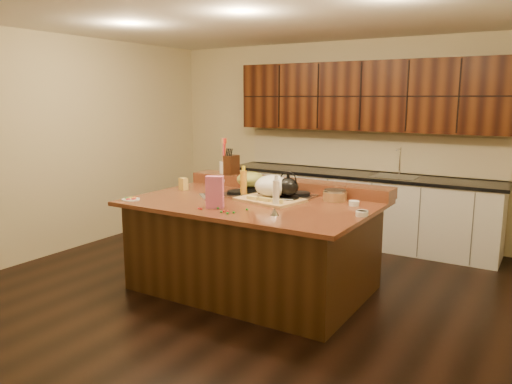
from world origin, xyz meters
The scene contains 33 objects.
room centered at (0.00, 0.00, 1.35)m, with size 5.52×5.02×2.72m.
island centered at (0.00, 0.00, 0.46)m, with size 2.40×1.60×0.92m.
back_ledge centered at (0.00, 0.70, 0.98)m, with size 2.40×0.30×0.12m, color black.
cooktop centered at (0.00, 0.30, 0.94)m, with size 0.92×0.52×0.05m.
back_counter centered at (0.30, 2.23, 0.98)m, with size 3.70×0.66×2.40m.
kettle centered at (0.30, 0.17, 1.06)m, with size 0.21×0.21×0.19m, color black.
green_bowl centered at (-0.30, 0.43, 1.05)m, with size 0.31×0.31×0.17m, color olive.
laptop centered at (-0.46, -0.03, 0.97)m, with size 0.35×0.35×0.19m.
oil_bottle centered at (-0.20, 0.13, 1.06)m, with size 0.07×0.07×0.27m, color orange.
vinegar_bottle centered at (0.32, -0.11, 1.04)m, with size 0.06×0.06×0.25m, color silver.
wooden_tray centered at (0.14, 0.13, 1.03)m, with size 0.69×0.55×0.25m.
ramekin_a centered at (1.15, -0.05, 0.94)m, with size 0.10×0.10×0.04m, color white.
ramekin_b centered at (1.15, -0.07, 0.94)m, with size 0.10×0.10×0.04m, color white.
ramekin_c centered at (0.94, 0.31, 0.94)m, with size 0.10×0.10×0.04m, color white.
strainer_bowl centered at (0.69, 0.43, 0.97)m, with size 0.24×0.24×0.09m, color #996B3F.
kitchen_timer centered at (0.49, -0.44, 0.96)m, with size 0.08×0.08×0.07m, color silver.
pink_bag centered at (-0.13, -0.47, 1.07)m, with size 0.16×0.09×0.30m, color #C35C88.
candy_plate centered at (-1.07, -0.62, 0.93)m, with size 0.18×0.18×0.01m, color white.
package_box centered at (-0.98, 0.10, 0.99)m, with size 0.10×0.07×0.13m, color gold.
utensil_crock centered at (-0.84, 0.70, 1.11)m, with size 0.12×0.12×0.14m, color white.
knife_block centered at (-0.74, 0.70, 1.15)m, with size 0.11×0.18×0.22m, color black.
gumdrop_0 centered at (0.08, -0.57, 0.93)m, with size 0.02×0.02×0.02m, color red.
gumdrop_1 centered at (0.14, -0.57, 0.93)m, with size 0.02×0.02×0.02m, color #198C26.
gumdrop_2 centered at (-0.21, -0.40, 0.93)m, with size 0.02×0.02×0.02m, color red.
gumdrop_3 centered at (-0.12, -0.43, 0.93)m, with size 0.02×0.02×0.02m, color #198C26.
gumdrop_4 centered at (-0.19, -0.60, 0.93)m, with size 0.02×0.02×0.02m, color red.
gumdrop_5 centered at (-0.08, -0.50, 0.93)m, with size 0.02×0.02×0.02m, color #198C26.
gumdrop_6 centered at (-0.22, -0.60, 0.93)m, with size 0.02×0.02×0.02m, color red.
gumdrop_7 centered at (0.04, -0.61, 0.93)m, with size 0.02×0.02×0.02m, color #198C26.
gumdrop_8 centered at (-0.23, -0.43, 0.93)m, with size 0.02×0.02×0.02m, color red.
gumdrop_9 centered at (0.11, -0.62, 0.93)m, with size 0.02×0.02×0.02m, color #198C26.
gumdrop_10 centered at (0.04, -0.57, 0.93)m, with size 0.02×0.02×0.02m, color red.
gumdrop_11 centered at (0.18, -0.40, 0.93)m, with size 0.02×0.02×0.02m, color #198C26.
Camera 1 is at (2.57, -4.15, 1.93)m, focal length 35.00 mm.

